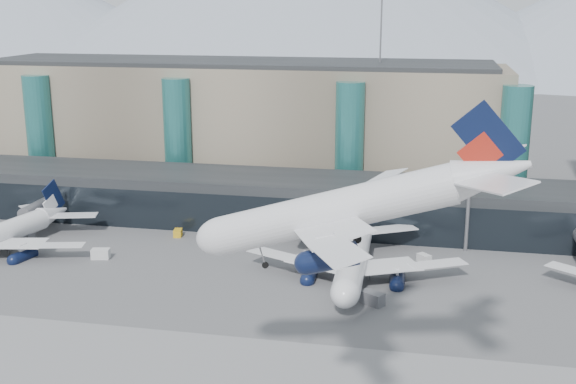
% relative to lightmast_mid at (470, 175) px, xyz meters
% --- Properties ---
extents(ground, '(900.00, 900.00, 0.00)m').
position_rel_lightmast_mid_xyz_m(ground, '(-30.00, -48.00, -14.42)').
color(ground, '#515154').
rests_on(ground, ground).
extents(concourse, '(170.00, 27.00, 10.00)m').
position_rel_lightmast_mid_xyz_m(concourse, '(-30.02, 9.73, -9.45)').
color(concourse, black).
rests_on(concourse, ground).
extents(terminal_main, '(130.00, 30.00, 31.00)m').
position_rel_lightmast_mid_xyz_m(terminal_main, '(-55.00, 42.00, 1.03)').
color(terminal_main, gray).
rests_on(terminal_main, ground).
extents(teal_towers, '(116.40, 19.40, 46.00)m').
position_rel_lightmast_mid_xyz_m(teal_towers, '(-44.99, 26.01, -0.41)').
color(teal_towers, '#287271').
rests_on(teal_towers, ground).
extents(mountain_ridge, '(910.00, 400.00, 110.00)m').
position_rel_lightmast_mid_xyz_m(mountain_ridge, '(-14.03, 332.00, 31.33)').
color(mountain_ridge, gray).
rests_on(mountain_ridge, ground).
extents(lightmast_mid, '(3.00, 1.20, 25.60)m').
position_rel_lightmast_mid_xyz_m(lightmast_mid, '(0.00, 0.00, 0.00)').
color(lightmast_mid, slate).
rests_on(lightmast_mid, ground).
extents(hero_jet, '(35.75, 36.67, 11.81)m').
position_rel_lightmast_mid_xyz_m(hero_jet, '(-13.45, -60.89, 11.36)').
color(hero_jet, silver).
rests_on(hero_jet, ground).
extents(jet_parked_left, '(35.56, 36.50, 11.74)m').
position_rel_lightmast_mid_xyz_m(jet_parked_left, '(-83.80, -15.56, -9.98)').
color(jet_parked_left, silver).
rests_on(jet_parked_left, ground).
extents(jet_parked_mid, '(39.18, 38.00, 12.62)m').
position_rel_lightmast_mid_xyz_m(jet_parked_mid, '(-18.91, -15.41, -9.65)').
color(jet_parked_mid, silver).
rests_on(jet_parked_mid, ground).
extents(veh_a, '(3.47, 2.36, 1.80)m').
position_rel_lightmast_mid_xyz_m(veh_a, '(-64.50, -17.32, -13.52)').
color(veh_a, silver).
rests_on(veh_a, ground).
extents(veh_b, '(1.92, 2.66, 1.40)m').
position_rel_lightmast_mid_xyz_m(veh_b, '(-55.27, -2.42, -13.72)').
color(veh_b, gold).
rests_on(veh_b, ground).
extents(veh_c, '(4.03, 3.48, 1.98)m').
position_rel_lightmast_mid_xyz_m(veh_c, '(-14.80, -28.10, -13.43)').
color(veh_c, '#4F4F54').
rests_on(veh_c, ground).
extents(veh_f, '(1.91, 3.21, 1.72)m').
position_rel_lightmast_mid_xyz_m(veh_f, '(-82.34, -11.33, -13.56)').
color(veh_f, '#4F4F54').
rests_on(veh_f, ground).
extents(veh_g, '(2.72, 2.79, 1.44)m').
position_rel_lightmast_mid_xyz_m(veh_g, '(-7.43, -7.65, -13.70)').
color(veh_g, silver).
rests_on(veh_g, ground).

